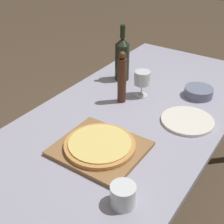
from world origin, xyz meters
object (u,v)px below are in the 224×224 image
at_px(pepper_mill, 122,78).
at_px(small_bowl, 199,92).
at_px(wine_bottle, 122,58).
at_px(wine_glass, 142,79).
at_px(pizza, 100,145).

distance_m(pepper_mill, small_bowl, 0.43).
distance_m(wine_bottle, wine_glass, 0.23).
bearing_deg(small_bowl, pepper_mill, -138.66).
bearing_deg(wine_glass, wine_bottle, 150.23).
xyz_separation_m(pizza, small_bowl, (0.17, 0.67, -0.00)).
bearing_deg(wine_glass, small_bowl, 32.56).
bearing_deg(pizza, pepper_mill, 110.14).
distance_m(pepper_mill, wine_glass, 0.13).
bearing_deg(pizza, wine_glass, 99.93).
xyz_separation_m(pepper_mill, small_bowl, (0.31, 0.28, -0.11)).
height_order(wine_bottle, pepper_mill, wine_bottle).
bearing_deg(wine_bottle, wine_glass, -29.77).
relative_size(pepper_mill, small_bowl, 1.82).
distance_m(pizza, wine_bottle, 0.69).
distance_m(pizza, wine_glass, 0.52).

